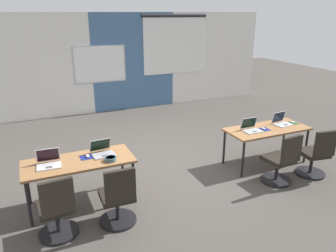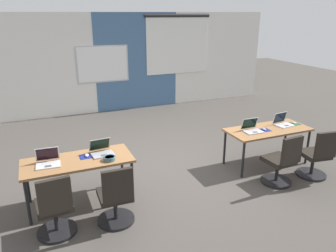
{
  "view_description": "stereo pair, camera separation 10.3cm",
  "coord_description": "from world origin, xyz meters",
  "px_view_note": "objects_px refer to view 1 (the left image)",
  "views": [
    {
      "loc": [
        -2.29,
        -5.09,
        2.78
      ],
      "look_at": [
        -0.12,
        -0.19,
        0.9
      ],
      "focal_mm": 34.51,
      "sensor_mm": 36.0,
      "label": 1
    },
    {
      "loc": [
        -2.19,
        -5.13,
        2.78
      ],
      "look_at": [
        -0.12,
        -0.19,
        0.9
      ],
      "focal_mm": 34.51,
      "sensor_mm": 36.0,
      "label": 2
    }
  ],
  "objects_px": {
    "mouse_near_right_end": "(292,122)",
    "chair_near_right_inner": "(281,163)",
    "chair_near_left_end": "(57,212)",
    "mouse_near_right_inner": "(263,129)",
    "chair_near_right_end": "(315,157)",
    "snack_bowl": "(111,159)",
    "desk_near_left": "(79,164)",
    "laptop_near_left_end": "(49,162)",
    "chair_near_left_inner": "(118,201)",
    "laptop_near_right_end": "(282,122)",
    "desk_near_right": "(267,131)",
    "laptop_near_right_inner": "(251,128)",
    "laptop_near_left_inner": "(103,151)",
    "mouse_near_left_inner": "(88,156)"
  },
  "relations": [
    {
      "from": "mouse_near_right_end",
      "to": "chair_near_right_inner",
      "type": "xyz_separation_m",
      "value": [
        -0.94,
        -0.78,
        -0.36
      ]
    },
    {
      "from": "chair_near_left_end",
      "to": "mouse_near_right_inner",
      "type": "height_order",
      "value": "chair_near_left_end"
    },
    {
      "from": "chair_near_right_end",
      "to": "chair_near_left_end",
      "type": "xyz_separation_m",
      "value": [
        -4.36,
        0.09,
        0.0
      ]
    },
    {
      "from": "chair_near_right_end",
      "to": "snack_bowl",
      "type": "distance_m",
      "value": 3.58
    },
    {
      "from": "desk_near_left",
      "to": "laptop_near_left_end",
      "type": "distance_m",
      "value": 0.43
    },
    {
      "from": "chair_near_left_inner",
      "to": "snack_bowl",
      "type": "relative_size",
      "value": 5.18
    },
    {
      "from": "chair_near_right_end",
      "to": "snack_bowl",
      "type": "relative_size",
      "value": 5.18
    },
    {
      "from": "laptop_near_right_end",
      "to": "chair_near_right_end",
      "type": "xyz_separation_m",
      "value": [
        0.05,
        -0.86,
        -0.39
      ]
    },
    {
      "from": "desk_near_right",
      "to": "laptop_near_right_inner",
      "type": "distance_m",
      "value": 0.38
    },
    {
      "from": "desk_near_right",
      "to": "laptop_near_left_inner",
      "type": "distance_m",
      "value": 3.12
    },
    {
      "from": "desk_near_left",
      "to": "laptop_near_right_inner",
      "type": "height_order",
      "value": "laptop_near_right_inner"
    },
    {
      "from": "laptop_near_left_end",
      "to": "mouse_near_right_end",
      "type": "bearing_deg",
      "value": 4.03
    },
    {
      "from": "laptop_near_left_inner",
      "to": "laptop_near_right_inner",
      "type": "bearing_deg",
      "value": -5.77
    },
    {
      "from": "desk_near_left",
      "to": "chair_near_right_inner",
      "type": "xyz_separation_m",
      "value": [
        3.21,
        -0.74,
        -0.28
      ]
    },
    {
      "from": "laptop_near_right_inner",
      "to": "chair_near_right_inner",
      "type": "distance_m",
      "value": 0.85
    },
    {
      "from": "desk_near_right",
      "to": "chair_near_left_end",
      "type": "height_order",
      "value": "chair_near_left_end"
    },
    {
      "from": "laptop_near_left_inner",
      "to": "chair_near_left_end",
      "type": "bearing_deg",
      "value": -139.87
    },
    {
      "from": "laptop_near_left_inner",
      "to": "chair_near_right_inner",
      "type": "bearing_deg",
      "value": -20.46
    },
    {
      "from": "chair_near_left_end",
      "to": "snack_bowl",
      "type": "height_order",
      "value": "chair_near_left_end"
    },
    {
      "from": "laptop_near_left_end",
      "to": "snack_bowl",
      "type": "height_order",
      "value": "laptop_near_left_end"
    },
    {
      "from": "chair_near_right_inner",
      "to": "snack_bowl",
      "type": "bearing_deg",
      "value": -15.23
    },
    {
      "from": "desk_near_right",
      "to": "mouse_near_right_end",
      "type": "distance_m",
      "value": 0.66
    },
    {
      "from": "laptop_near_right_end",
      "to": "chair_near_left_inner",
      "type": "relative_size",
      "value": 0.39
    },
    {
      "from": "desk_near_right",
      "to": "laptop_near_left_end",
      "type": "distance_m",
      "value": 3.91
    },
    {
      "from": "desk_near_right",
      "to": "laptop_near_left_inner",
      "type": "xyz_separation_m",
      "value": [
        -3.12,
        0.08,
        0.11
      ]
    },
    {
      "from": "laptop_near_left_end",
      "to": "chair_near_left_end",
      "type": "relative_size",
      "value": 0.38
    },
    {
      "from": "mouse_near_left_inner",
      "to": "mouse_near_right_inner",
      "type": "bearing_deg",
      "value": -1.78
    },
    {
      "from": "laptop_near_right_inner",
      "to": "mouse_near_right_inner",
      "type": "relative_size",
      "value": 3.1
    },
    {
      "from": "desk_near_right",
      "to": "chair_near_left_inner",
      "type": "distance_m",
      "value": 3.23
    },
    {
      "from": "laptop_near_right_end",
      "to": "snack_bowl",
      "type": "bearing_deg",
      "value": 177.63
    },
    {
      "from": "chair_near_left_end",
      "to": "laptop_near_left_end",
      "type": "bearing_deg",
      "value": -94.66
    },
    {
      "from": "chair_near_left_end",
      "to": "chair_near_right_end",
      "type": "bearing_deg",
      "value": 173.97
    },
    {
      "from": "laptop_near_right_inner",
      "to": "mouse_near_right_inner",
      "type": "bearing_deg",
      "value": -8.01
    },
    {
      "from": "chair_near_left_inner",
      "to": "mouse_near_right_inner",
      "type": "xyz_separation_m",
      "value": [
        3.0,
        0.72,
        0.36
      ]
    },
    {
      "from": "desk_near_left",
      "to": "laptop_near_right_inner",
      "type": "distance_m",
      "value": 3.14
    },
    {
      "from": "chair_near_right_inner",
      "to": "laptop_near_right_end",
      "type": "bearing_deg",
      "value": -134.53
    },
    {
      "from": "laptop_near_left_inner",
      "to": "laptop_near_left_end",
      "type": "distance_m",
      "value": 0.79
    },
    {
      "from": "mouse_near_left_inner",
      "to": "chair_near_left_end",
      "type": "relative_size",
      "value": 0.11
    },
    {
      "from": "laptop_near_left_end",
      "to": "chair_near_right_inner",
      "type": "xyz_separation_m",
      "value": [
        3.62,
        -0.75,
        -0.39
      ]
    },
    {
      "from": "chair_near_left_inner",
      "to": "snack_bowl",
      "type": "xyz_separation_m",
      "value": [
        0.06,
        0.55,
        0.38
      ]
    },
    {
      "from": "mouse_near_right_inner",
      "to": "chair_near_right_inner",
      "type": "height_order",
      "value": "chair_near_right_inner"
    },
    {
      "from": "chair_near_right_inner",
      "to": "chair_near_right_end",
      "type": "bearing_deg",
      "value": 172.15
    },
    {
      "from": "mouse_near_right_end",
      "to": "laptop_near_left_inner",
      "type": "bearing_deg",
      "value": 179.31
    },
    {
      "from": "chair_near_right_inner",
      "to": "snack_bowl",
      "type": "relative_size",
      "value": 5.18
    },
    {
      "from": "mouse_near_left_inner",
      "to": "laptop_near_right_inner",
      "type": "height_order",
      "value": "laptop_near_right_inner"
    },
    {
      "from": "mouse_near_right_end",
      "to": "mouse_near_left_inner",
      "type": "height_order",
      "value": "same"
    },
    {
      "from": "chair_near_left_end",
      "to": "laptop_near_right_inner",
      "type": "distance_m",
      "value": 3.63
    },
    {
      "from": "laptop_near_right_inner",
      "to": "snack_bowl",
      "type": "relative_size",
      "value": 1.9
    },
    {
      "from": "laptop_near_right_end",
      "to": "chair_near_left_end",
      "type": "xyz_separation_m",
      "value": [
        -4.31,
        -0.76,
        -0.39
      ]
    },
    {
      "from": "desk_near_right",
      "to": "chair_near_right_end",
      "type": "bearing_deg",
      "value": -60.53
    }
  ]
}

